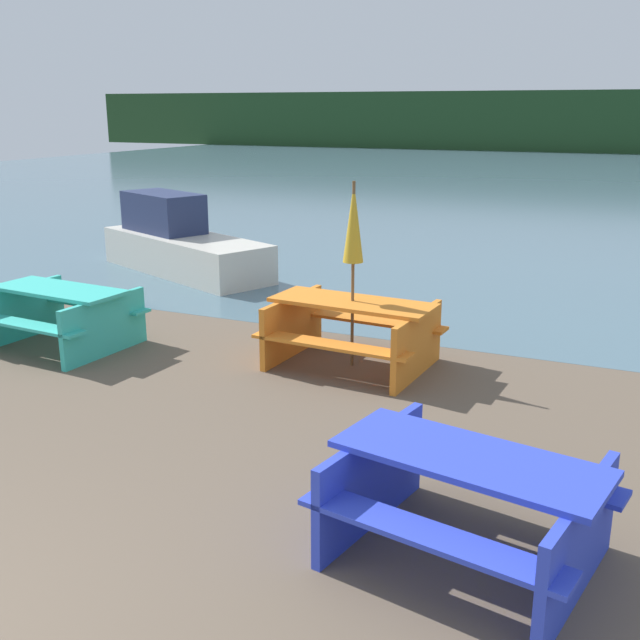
# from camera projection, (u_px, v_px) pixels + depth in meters

# --- Properties ---
(water) EXTENTS (60.00, 50.00, 0.00)m
(water) POSITION_uv_depth(u_px,v_px,m) (562.00, 178.00, 31.99)
(water) COLOR slate
(water) RESTS_ON ground_plane
(far_treeline) EXTENTS (80.00, 1.60, 4.00)m
(far_treeline) POSITION_uv_depth(u_px,v_px,m) (603.00, 122.00, 48.99)
(far_treeline) COLOR #1E3D1E
(far_treeline) RESTS_ON water
(picnic_table_blue) EXTENTS (1.97, 1.69, 0.76)m
(picnic_table_blue) POSITION_uv_depth(u_px,v_px,m) (467.00, 496.00, 4.90)
(picnic_table_blue) COLOR blue
(picnic_table_blue) RESTS_ON ground_plane
(picnic_table_teal) EXTENTS (1.84, 1.51, 0.76)m
(picnic_table_teal) POSITION_uv_depth(u_px,v_px,m) (61.00, 311.00, 9.35)
(picnic_table_teal) COLOR #33B7A8
(picnic_table_teal) RESTS_ON ground_plane
(picnic_table_orange) EXTENTS (1.97, 1.50, 0.78)m
(picnic_table_orange) POSITION_uv_depth(u_px,v_px,m) (352.00, 327.00, 8.66)
(picnic_table_orange) COLOR orange
(picnic_table_orange) RESTS_ON ground_plane
(umbrella_gold) EXTENTS (0.23, 0.23, 2.14)m
(umbrella_gold) POSITION_uv_depth(u_px,v_px,m) (353.00, 225.00, 8.33)
(umbrella_gold) COLOR brown
(umbrella_gold) RESTS_ON ground_plane
(boat) EXTENTS (4.01, 2.63, 1.39)m
(boat) POSITION_uv_depth(u_px,v_px,m) (180.00, 244.00, 13.70)
(boat) COLOR beige
(boat) RESTS_ON water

